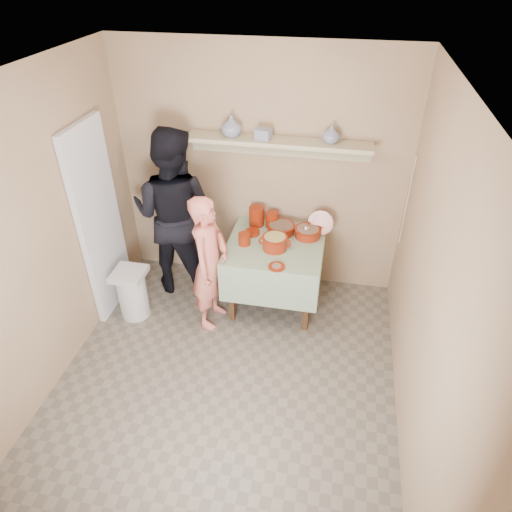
% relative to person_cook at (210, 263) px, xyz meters
% --- Properties ---
extents(ground, '(3.50, 3.50, 0.00)m').
position_rel_person_cook_xyz_m(ground, '(0.33, -0.87, -0.72)').
color(ground, '#6B6154').
rests_on(ground, ground).
extents(tile_panel, '(0.06, 0.70, 2.00)m').
position_rel_person_cook_xyz_m(tile_panel, '(-1.13, 0.08, 0.28)').
color(tile_panel, silver).
rests_on(tile_panel, ground).
extents(plate_stack_a, '(0.16, 0.16, 0.21)m').
position_rel_person_cook_xyz_m(plate_stack_a, '(0.32, 0.73, 0.15)').
color(plate_stack_a, '#721403').
rests_on(plate_stack_a, serving_table).
extents(plate_stack_b, '(0.14, 0.14, 0.17)m').
position_rel_person_cook_xyz_m(plate_stack_b, '(0.49, 0.73, 0.13)').
color(plate_stack_b, '#721403').
rests_on(plate_stack_b, serving_table).
extents(bowl_stack, '(0.12, 0.12, 0.12)m').
position_rel_person_cook_xyz_m(bowl_stack, '(0.27, 0.33, 0.11)').
color(bowl_stack, '#721403').
rests_on(bowl_stack, serving_table).
extents(empty_bowl, '(0.15, 0.15, 0.04)m').
position_rel_person_cook_xyz_m(empty_bowl, '(0.32, 0.53, 0.07)').
color(empty_bowl, '#721403').
rests_on(empty_bowl, serving_table).
extents(propped_lid, '(0.27, 0.11, 0.25)m').
position_rel_person_cook_xyz_m(propped_lid, '(1.01, 0.69, 0.17)').
color(propped_lid, '#721403').
rests_on(propped_lid, serving_table).
extents(vase_right, '(0.20, 0.20, 0.17)m').
position_rel_person_cook_xyz_m(vase_right, '(1.02, 0.77, 1.09)').
color(vase_right, navy).
rests_on(vase_right, wall_shelf).
extents(vase_left, '(0.28, 0.28, 0.21)m').
position_rel_person_cook_xyz_m(vase_left, '(0.07, 0.76, 1.11)').
color(vase_left, navy).
rests_on(vase_left, wall_shelf).
extents(ceramic_box, '(0.17, 0.14, 0.10)m').
position_rel_person_cook_xyz_m(ceramic_box, '(0.39, 0.73, 1.06)').
color(ceramic_box, navy).
rests_on(ceramic_box, wall_shelf).
extents(person_cook, '(0.41, 0.56, 1.43)m').
position_rel_person_cook_xyz_m(person_cook, '(0.00, 0.00, 0.00)').
color(person_cook, '#E06F61').
rests_on(person_cook, ground).
extents(person_helper, '(0.94, 0.75, 1.86)m').
position_rel_person_cook_xyz_m(person_helper, '(-0.52, 0.51, 0.22)').
color(person_helper, black).
rests_on(person_helper, ground).
extents(room_shell, '(3.04, 3.54, 2.62)m').
position_rel_person_cook_xyz_m(room_shell, '(0.33, -0.87, 0.89)').
color(room_shell, tan).
rests_on(room_shell, ground).
extents(serving_table, '(0.97, 0.97, 0.76)m').
position_rel_person_cook_xyz_m(serving_table, '(0.58, 0.41, -0.07)').
color(serving_table, '#4C2D16').
rests_on(serving_table, ground).
extents(cazuela_meat_a, '(0.30, 0.30, 0.10)m').
position_rel_person_cook_xyz_m(cazuela_meat_a, '(0.60, 0.62, 0.10)').
color(cazuela_meat_a, '#6B1407').
rests_on(cazuela_meat_a, serving_table).
extents(cazuela_meat_b, '(0.28, 0.28, 0.10)m').
position_rel_person_cook_xyz_m(cazuela_meat_b, '(0.89, 0.59, 0.10)').
color(cazuela_meat_b, '#6B1407').
rests_on(cazuela_meat_b, serving_table).
extents(ladle, '(0.08, 0.26, 0.19)m').
position_rel_person_cook_xyz_m(ladle, '(0.87, 0.57, 0.16)').
color(ladle, silver).
rests_on(ladle, cazuela_meat_b).
extents(cazuela_rice, '(0.33, 0.25, 0.14)m').
position_rel_person_cook_xyz_m(cazuela_rice, '(0.59, 0.31, 0.13)').
color(cazuela_rice, '#6B1407').
rests_on(cazuela_rice, serving_table).
extents(front_plate, '(0.16, 0.16, 0.03)m').
position_rel_person_cook_xyz_m(front_plate, '(0.66, -0.01, 0.06)').
color(front_plate, '#721403').
rests_on(front_plate, serving_table).
extents(wall_shelf, '(1.80, 0.25, 0.21)m').
position_rel_person_cook_xyz_m(wall_shelf, '(0.53, 0.78, 0.96)').
color(wall_shelf, tan).
rests_on(wall_shelf, room_shell).
extents(trash_bin, '(0.32, 0.32, 0.56)m').
position_rel_person_cook_xyz_m(trash_bin, '(-0.83, -0.08, -0.43)').
color(trash_bin, silver).
rests_on(trash_bin, ground).
extents(electrical_cord, '(0.01, 0.05, 0.90)m').
position_rel_person_cook_xyz_m(electrical_cord, '(1.80, 0.61, 0.53)').
color(electrical_cord, silver).
rests_on(electrical_cord, wall_shelf).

